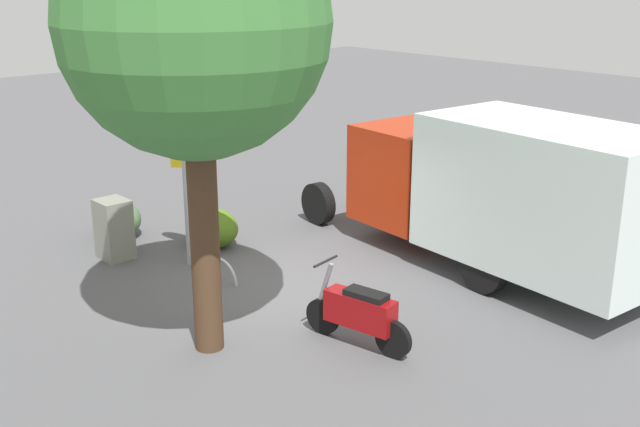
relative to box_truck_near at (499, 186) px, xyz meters
The scene contains 9 objects.
ground_plane 4.14m from the box_truck_near, 60.92° to the left, with size 60.00×60.00×0.00m, color #515154.
box_truck_near is the anchor object (origin of this frame).
motorcycle 4.12m from the box_truck_near, 97.18° to the left, with size 1.79×0.66×1.20m.
stop_sign 5.67m from the box_truck_near, 45.98° to the left, with size 0.71×0.33×3.11m.
street_tree 6.43m from the box_truck_near, 80.78° to the left, with size 3.58×3.58×6.42m.
utility_cabinet 7.18m from the box_truck_near, 43.74° to the left, with size 0.62×0.54×1.15m, color gray.
bike_rack_hoop 5.22m from the box_truck_near, 54.46° to the left, with size 0.85×0.85×0.05m, color #B7B7BC.
shrub_near_sign 5.58m from the box_truck_near, 35.35° to the left, with size 1.13×0.92×0.77m, color #4A721B.
shrub_mid_verge 7.67m from the box_truck_near, 34.67° to the left, with size 1.12×0.92×0.77m, color #4D6A46.
Camera 1 is at (-9.57, 7.75, 5.30)m, focal length 43.13 mm.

